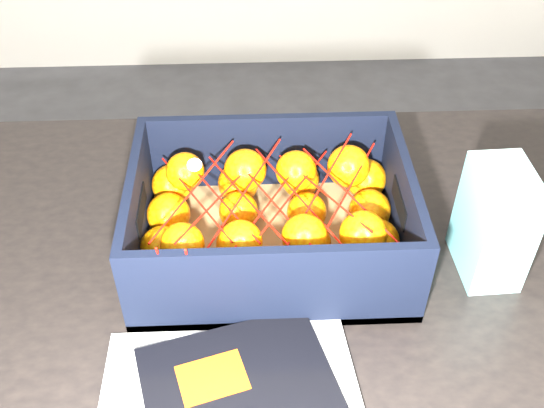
{
  "coord_description": "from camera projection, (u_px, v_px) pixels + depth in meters",
  "views": [
    {
      "loc": [
        0.37,
        -0.72,
        1.39
      ],
      "look_at": [
        0.4,
        -0.13,
        0.86
      ],
      "focal_mm": 42.48,
      "sensor_mm": 36.0,
      "label": 1
    }
  ],
  "objects": [
    {
      "name": "clementine_heap",
      "position": [
        274.0,
        219.0,
        0.86
      ],
      "size": [
        0.35,
        0.26,
        0.11
      ],
      "color": "orange",
      "rests_on": "produce_crate"
    },
    {
      "name": "retail_carton",
      "position": [
        494.0,
        223.0,
        0.82
      ],
      "size": [
        0.07,
        0.11,
        0.16
      ],
      "primitive_type": "cube",
      "rotation": [
        0.0,
        0.0,
        0.04
      ],
      "color": "white",
      "rests_on": "table"
    },
    {
      "name": "mesh_net",
      "position": [
        265.0,
        199.0,
        0.82
      ],
      "size": [
        0.3,
        0.24,
        0.09
      ],
      "color": "red",
      "rests_on": "clementine_heap"
    },
    {
      "name": "produce_crate",
      "position": [
        271.0,
        226.0,
        0.87
      ],
      "size": [
        0.36,
        0.27,
        0.13
      ],
      "color": "olive",
      "rests_on": "table"
    },
    {
      "name": "table",
      "position": [
        227.0,
        335.0,
        0.91
      ],
      "size": [
        1.2,
        0.8,
        0.75
      ],
      "color": "black",
      "rests_on": "ground"
    }
  ]
}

